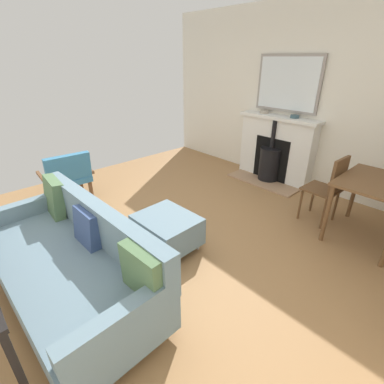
{
  "coord_description": "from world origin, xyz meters",
  "views": [
    {
      "loc": [
        1.46,
        2.38,
        1.98
      ],
      "look_at": [
        -0.48,
        0.26,
        0.59
      ],
      "focal_mm": 26.07,
      "sensor_mm": 36.0,
      "label": 1
    }
  ],
  "objects": [
    {
      "name": "wall_left",
      "position": [
        -2.94,
        0.0,
        1.39
      ],
      "size": [
        0.12,
        5.25,
        2.78
      ],
      "primitive_type": "cube",
      "color": "silver",
      "rests_on": "ground"
    },
    {
      "name": "mirror_over_mantel",
      "position": [
        -2.85,
        -0.07,
        1.6
      ],
      "size": [
        0.04,
        1.09,
        0.86
      ],
      "color": "gray"
    },
    {
      "name": "ground_plane",
      "position": [
        0.0,
        0.0,
        -0.0
      ],
      "size": [
        5.89,
        5.25,
        0.01
      ],
      "primitive_type": "cube",
      "color": "olive"
    },
    {
      "name": "mantel_bowl_near",
      "position": [
        -2.76,
        -0.38,
        1.14
      ],
      "size": [
        0.15,
        0.15,
        0.05
      ],
      "color": "#9E9384",
      "rests_on": "fireplace"
    },
    {
      "name": "dining_chair_near_fireplace",
      "position": [
        -1.95,
        1.21,
        0.54
      ],
      "size": [
        0.42,
        0.42,
        0.91
      ],
      "color": "brown",
      "rests_on": "ground"
    },
    {
      "name": "fireplace",
      "position": [
        -2.72,
        -0.07,
        0.5
      ],
      "size": [
        0.64,
        1.39,
        1.11
      ],
      "color": "#9E7A5B",
      "rests_on": "ground"
    },
    {
      "name": "mantel_bowl_far",
      "position": [
        -2.76,
        0.19,
        1.14
      ],
      "size": [
        0.14,
        0.14,
        0.05
      ],
      "color": "#334C56",
      "rests_on": "fireplace"
    },
    {
      "name": "dining_table",
      "position": [
        -1.95,
        1.71,
        0.64
      ],
      "size": [
        0.91,
        0.74,
        0.75
      ],
      "color": "brown",
      "rests_on": "ground"
    },
    {
      "name": "sofa",
      "position": [
        0.93,
        0.2,
        0.34
      ],
      "size": [
        0.96,
        2.1,
        0.83
      ],
      "color": "#B2B2B7",
      "rests_on": "ground"
    },
    {
      "name": "ottoman",
      "position": [
        -0.11,
        0.26,
        0.25
      ],
      "size": [
        0.58,
        0.68,
        0.41
      ],
      "color": "#B2B2B7",
      "rests_on": "ground"
    },
    {
      "name": "armchair_accent",
      "position": [
        0.26,
        -1.61,
        0.44
      ],
      "size": [
        0.72,
        0.64,
        0.79
      ],
      "color": "brown",
      "rests_on": "ground"
    }
  ]
}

